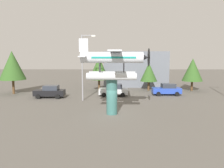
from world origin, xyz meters
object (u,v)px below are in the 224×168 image
at_px(car_near_black, 50,92).
at_px(car_mid_silver, 114,90).
at_px(car_far_blue, 167,89).
at_px(tree_west, 12,65).
at_px(tree_east, 99,68).
at_px(floatplane_monument, 113,62).
at_px(display_pedestal, 112,97).
at_px(tree_far_east, 193,70).
at_px(tree_center_back, 149,72).
at_px(storefront_building, 135,69).
at_px(streetlight_primary, 84,63).

bearing_deg(car_near_black, car_mid_silver, -171.18).
distance_m(car_far_blue, tree_west, 23.75).
xyz_separation_m(car_mid_silver, tree_west, (-15.49, 1.81, 3.51)).
distance_m(car_mid_silver, car_far_blue, 8.01).
height_order(tree_west, tree_east, tree_west).
bearing_deg(car_near_black, floatplane_monument, 135.31).
bearing_deg(display_pedestal, car_near_black, 134.90).
height_order(car_far_blue, tree_far_east, tree_far_east).
bearing_deg(floatplane_monument, car_far_blue, 55.42).
bearing_deg(car_mid_silver, tree_center_back, -138.44).
height_order(car_near_black, storefront_building, storefront_building).
bearing_deg(streetlight_primary, tree_far_east, 26.17).
bearing_deg(tree_far_east, car_far_blue, -140.66).
bearing_deg(tree_far_east, tree_east, -178.72).
bearing_deg(display_pedestal, tree_center_back, 68.44).
xyz_separation_m(tree_west, tree_center_back, (21.39, 3.42, -1.26)).
relative_size(floatplane_monument, tree_east, 1.83).
bearing_deg(display_pedestal, car_mid_silver, 88.89).
xyz_separation_m(storefront_building, tree_west, (-19.64, -9.99, 1.08)).
bearing_deg(streetlight_primary, tree_center_back, 41.19).
xyz_separation_m(tree_west, tree_east, (13.06, 2.86, -0.59)).
height_order(tree_east, tree_center_back, tree_east).
bearing_deg(tree_east, floatplane_monument, -80.98).
height_order(car_near_black, tree_center_back, tree_center_back).
relative_size(floatplane_monument, tree_west, 1.58).
relative_size(streetlight_primary, tree_west, 1.30).
bearing_deg(tree_far_east, display_pedestal, -131.19).
bearing_deg(tree_west, display_pedestal, -38.14).
bearing_deg(floatplane_monument, tree_far_east, 50.67).
relative_size(car_mid_silver, tree_center_back, 0.89).
bearing_deg(car_near_black, tree_far_east, -163.82).
relative_size(car_mid_silver, storefront_building, 0.35).
bearing_deg(car_mid_silver, tree_west, -6.66).
bearing_deg(tree_west, storefront_building, 26.96).
xyz_separation_m(storefront_building, tree_center_back, (1.75, -6.57, -0.18)).
xyz_separation_m(car_mid_silver, storefront_building, (4.15, 11.80, 2.43)).
bearing_deg(streetlight_primary, car_far_blue, 19.24).
relative_size(display_pedestal, tree_center_back, 0.77).
relative_size(car_near_black, car_far_blue, 1.00).
distance_m(car_far_blue, tree_east, 11.48).
height_order(car_near_black, tree_east, tree_east).
bearing_deg(car_far_blue, floatplane_monument, 53.84).
height_order(tree_east, tree_far_east, tree_east).
bearing_deg(car_near_black, tree_west, -26.17).
relative_size(display_pedestal, tree_west, 0.55).
distance_m(streetlight_primary, storefront_building, 17.23).
relative_size(display_pedestal, storefront_building, 0.30).
distance_m(floatplane_monument, tree_west, 19.57).
relative_size(tree_east, tree_center_back, 1.21).
bearing_deg(tree_center_back, storefront_building, 104.96).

